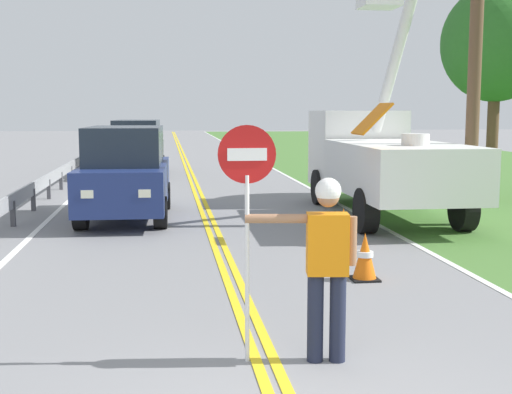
{
  "coord_description": "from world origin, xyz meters",
  "views": [
    {
      "loc": [
        -0.95,
        -4.3,
        2.47
      ],
      "look_at": [
        0.37,
        5.52,
        1.2
      ],
      "focal_mm": 47.66,
      "sensor_mm": 36.0,
      "label": 1
    }
  ],
  "objects": [
    {
      "name": "grass_verge_right",
      "position": [
        11.6,
        20.0,
        0.0
      ],
      "size": [
        16.0,
        110.0,
        0.01
      ],
      "primitive_type": "cube",
      "color": "#477533",
      "rests_on": "ground"
    },
    {
      "name": "centerline_yellow_left",
      "position": [
        -0.09,
        20.0,
        0.01
      ],
      "size": [
        0.11,
        110.0,
        0.01
      ],
      "primitive_type": "cube",
      "color": "yellow",
      "rests_on": "ground"
    },
    {
      "name": "centerline_yellow_right",
      "position": [
        0.09,
        20.0,
        0.01
      ],
      "size": [
        0.11,
        110.0,
        0.01
      ],
      "primitive_type": "cube",
      "color": "yellow",
      "rests_on": "ground"
    },
    {
      "name": "edge_line_right",
      "position": [
        3.6,
        20.0,
        0.01
      ],
      "size": [
        0.12,
        110.0,
        0.01
      ],
      "primitive_type": "cube",
      "color": "silver",
      "rests_on": "ground"
    },
    {
      "name": "edge_line_left",
      "position": [
        -3.6,
        20.0,
        0.01
      ],
      "size": [
        0.12,
        110.0,
        0.01
      ],
      "primitive_type": "cube",
      "color": "silver",
      "rests_on": "ground"
    },
    {
      "name": "flagger_worker",
      "position": [
        0.59,
        2.02,
        1.05
      ],
      "size": [
        1.08,
        0.29,
        1.83
      ],
      "color": "#1E2338",
      "rests_on": "ground"
    },
    {
      "name": "stop_sign_paddle",
      "position": [
        -0.18,
        2.12,
        1.71
      ],
      "size": [
        0.56,
        0.04,
        2.33
      ],
      "color": "silver",
      "rests_on": "ground"
    },
    {
      "name": "utility_bucket_truck",
      "position": [
        4.1,
        11.33,
        1.42
      ],
      "size": [
        2.72,
        6.83,
        5.67
      ],
      "color": "white",
      "rests_on": "ground"
    },
    {
      "name": "oncoming_suv_nearest",
      "position": [
        -1.85,
        11.36,
        1.06
      ],
      "size": [
        2.02,
        4.66,
        2.1
      ],
      "color": "navy",
      "rests_on": "ground"
    },
    {
      "name": "oncoming_suv_second",
      "position": [
        -2.01,
        22.0,
        1.06
      ],
      "size": [
        2.06,
        4.67,
        2.1
      ],
      "color": "#4C5156",
      "rests_on": "ground"
    },
    {
      "name": "utility_pole_near",
      "position": [
        5.56,
        9.5,
        4.54
      ],
      "size": [
        1.8,
        0.28,
        8.7
      ],
      "color": "brown",
      "rests_on": "ground"
    },
    {
      "name": "traffic_cone_lead",
      "position": [
        1.92,
        5.12,
        0.34
      ],
      "size": [
        0.4,
        0.4,
        0.7
      ],
      "color": "orange",
      "rests_on": "ground"
    },
    {
      "name": "traffic_cone_mid",
      "position": [
        2.25,
        7.58,
        0.34
      ],
      "size": [
        0.4,
        0.4,
        0.7
      ],
      "color": "orange",
      "rests_on": "ground"
    },
    {
      "name": "guardrail_left_shoulder",
      "position": [
        -4.2,
        14.02,
        0.52
      ],
      "size": [
        0.1,
        32.0,
        0.71
      ],
      "color": "#9EA0A3",
      "rests_on": "ground"
    },
    {
      "name": "roadside_tree_verge",
      "position": [
        8.11,
        13.64,
        4.27
      ],
      "size": [
        3.0,
        3.0,
        5.9
      ],
      "color": "brown",
      "rests_on": "ground"
    }
  ]
}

